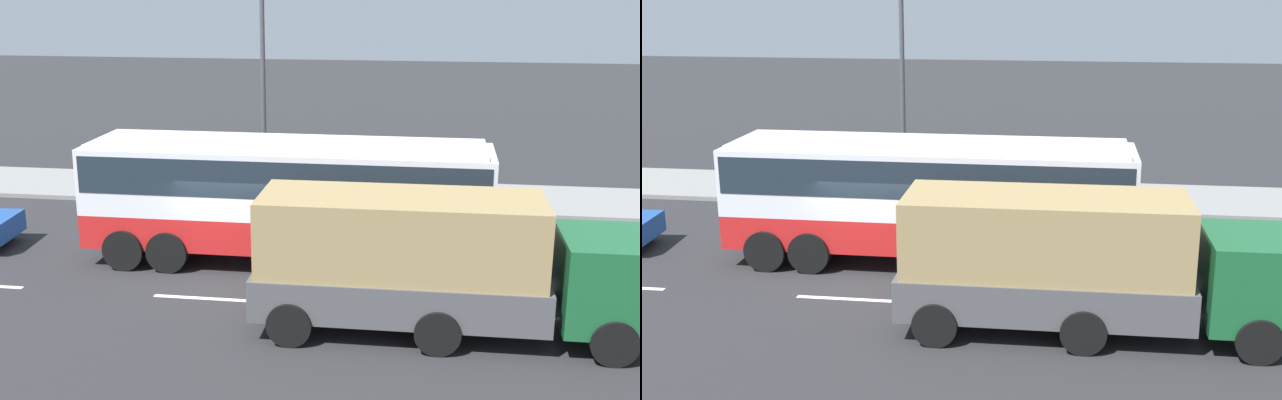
% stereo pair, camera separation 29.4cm
% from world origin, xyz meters
% --- Properties ---
extents(ground_plane, '(120.00, 120.00, 0.00)m').
position_xyz_m(ground_plane, '(0.00, 0.00, 0.00)').
color(ground_plane, '#28282B').
extents(sidewalk_curb, '(80.00, 4.00, 0.15)m').
position_xyz_m(sidewalk_curb, '(0.00, 8.15, 0.07)').
color(sidewalk_curb, gray).
rests_on(sidewalk_curb, ground_plane).
extents(coach_bus, '(10.81, 2.80, 3.33)m').
position_xyz_m(coach_bus, '(1.43, 0.94, 2.07)').
color(coach_bus, red).
rests_on(coach_bus, ground_plane).
extents(cargo_truck, '(8.37, 2.57, 3.04)m').
position_xyz_m(cargo_truck, '(5.46, -3.07, 1.64)').
color(cargo_truck, '#19592D').
rests_on(cargo_truck, ground_plane).
extents(pedestrian_near_curb, '(0.32, 0.32, 1.64)m').
position_xyz_m(pedestrian_near_curb, '(-2.76, 6.93, 1.09)').
color(pedestrian_near_curb, brown).
rests_on(pedestrian_near_curb, sidewalk_curb).
extents(pedestrian_at_crossing, '(0.32, 0.32, 1.53)m').
position_xyz_m(pedestrian_at_crossing, '(-1.50, 8.26, 1.02)').
color(pedestrian_at_crossing, brown).
rests_on(pedestrian_at_crossing, sidewalk_curb).
extents(street_lamp, '(1.88, 0.24, 7.29)m').
position_xyz_m(street_lamp, '(-0.31, 6.94, 4.33)').
color(street_lamp, '#47474C').
rests_on(street_lamp, sidewalk_curb).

